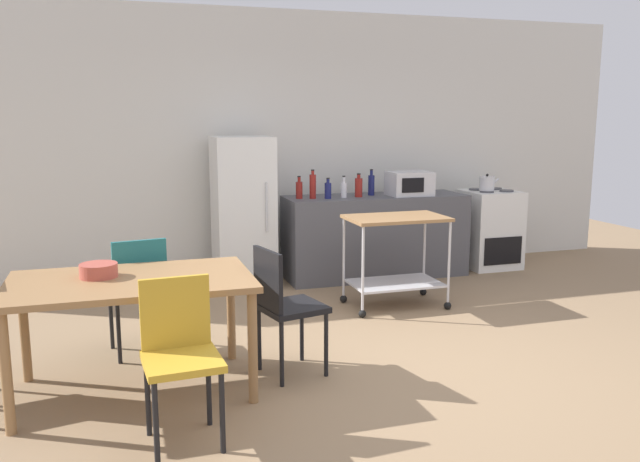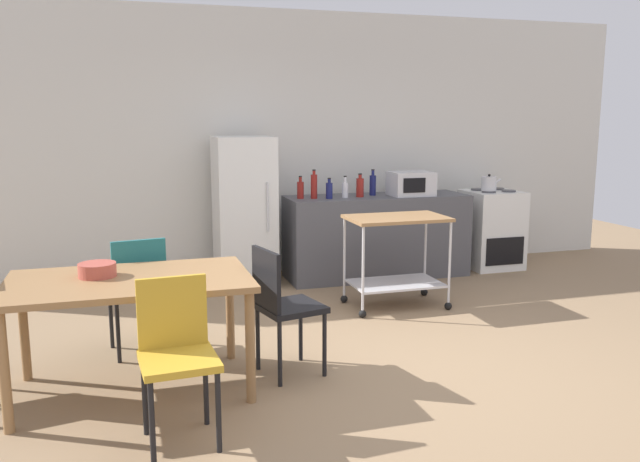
{
  "view_description": "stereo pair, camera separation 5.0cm",
  "coord_description": "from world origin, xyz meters",
  "px_view_note": "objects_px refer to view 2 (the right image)",
  "views": [
    {
      "loc": [
        -1.8,
        -3.95,
        1.76
      ],
      "look_at": [
        -0.18,
        1.2,
        0.8
      ],
      "focal_mm": 36.49,
      "sensor_mm": 36.0,
      "label": 1
    },
    {
      "loc": [
        -1.75,
        -3.96,
        1.76
      ],
      "look_at": [
        -0.18,
        1.2,
        0.8
      ],
      "focal_mm": 36.49,
      "sensor_mm": 36.0,
      "label": 2
    }
  ],
  "objects_px": {
    "chair_black": "(282,302)",
    "kitchen_cart": "(396,246)",
    "refrigerator": "(244,211)",
    "bottle_sparkling_water": "(300,189)",
    "bottle_vinegar": "(360,187)",
    "stove_oven": "(491,229)",
    "bottle_sesame_oil": "(373,185)",
    "chair_teal": "(138,287)",
    "bottle_soda": "(345,189)",
    "microwave": "(411,184)",
    "kettle": "(489,184)",
    "dining_table": "(130,290)",
    "bottle_soy_sauce": "(329,190)",
    "fruit_bowl": "(97,270)",
    "bottle_hot_sauce": "(314,186)",
    "chair_mustard": "(177,348)"
  },
  "relations": [
    {
      "from": "chair_black",
      "to": "kitchen_cart",
      "type": "xyz_separation_m",
      "value": [
        1.4,
        1.29,
        0.05
      ]
    },
    {
      "from": "refrigerator",
      "to": "bottle_sparkling_water",
      "type": "height_order",
      "value": "refrigerator"
    },
    {
      "from": "bottle_vinegar",
      "to": "stove_oven",
      "type": "bearing_deg",
      "value": 2.57
    },
    {
      "from": "chair_black",
      "to": "bottle_sparkling_water",
      "type": "relative_size",
      "value": 3.73
    },
    {
      "from": "bottle_sesame_oil",
      "to": "chair_teal",
      "type": "bearing_deg",
      "value": -144.88
    },
    {
      "from": "bottle_soda",
      "to": "microwave",
      "type": "bearing_deg",
      "value": -1.96
    },
    {
      "from": "stove_oven",
      "to": "kettle",
      "type": "bearing_deg",
      "value": -140.33
    },
    {
      "from": "dining_table",
      "to": "bottle_sparkling_water",
      "type": "height_order",
      "value": "bottle_sparkling_water"
    },
    {
      "from": "dining_table",
      "to": "kitchen_cart",
      "type": "xyz_separation_m",
      "value": [
        2.38,
        1.26,
        -0.1
      ]
    },
    {
      "from": "refrigerator",
      "to": "bottle_soy_sauce",
      "type": "bearing_deg",
      "value": -12.89
    },
    {
      "from": "chair_teal",
      "to": "fruit_bowl",
      "type": "xyz_separation_m",
      "value": [
        -0.25,
        -0.56,
        0.28
      ]
    },
    {
      "from": "chair_black",
      "to": "bottle_hot_sauce",
      "type": "relative_size",
      "value": 2.91
    },
    {
      "from": "chair_mustard",
      "to": "kitchen_cart",
      "type": "bearing_deg",
      "value": 38.75
    },
    {
      "from": "bottle_sparkling_water",
      "to": "kettle",
      "type": "height_order",
      "value": "bottle_sparkling_water"
    },
    {
      "from": "microwave",
      "to": "bottle_sesame_oil",
      "type": "bearing_deg",
      "value": 159.96
    },
    {
      "from": "chair_black",
      "to": "microwave",
      "type": "bearing_deg",
      "value": -54.14
    },
    {
      "from": "refrigerator",
      "to": "kitchen_cart",
      "type": "distance_m",
      "value": 1.73
    },
    {
      "from": "refrigerator",
      "to": "fruit_bowl",
      "type": "relative_size",
      "value": 6.6
    },
    {
      "from": "bottle_hot_sauce",
      "to": "microwave",
      "type": "distance_m",
      "value": 1.09
    },
    {
      "from": "refrigerator",
      "to": "kettle",
      "type": "height_order",
      "value": "refrigerator"
    },
    {
      "from": "dining_table",
      "to": "microwave",
      "type": "height_order",
      "value": "microwave"
    },
    {
      "from": "bottle_sesame_oil",
      "to": "chair_mustard",
      "type": "bearing_deg",
      "value": -126.81
    },
    {
      "from": "refrigerator",
      "to": "microwave",
      "type": "distance_m",
      "value": 1.83
    },
    {
      "from": "chair_mustard",
      "to": "microwave",
      "type": "bearing_deg",
      "value": 43.62
    },
    {
      "from": "chair_teal",
      "to": "bottle_soy_sauce",
      "type": "height_order",
      "value": "bottle_soy_sauce"
    },
    {
      "from": "bottle_sparkling_water",
      "to": "bottle_vinegar",
      "type": "relative_size",
      "value": 0.94
    },
    {
      "from": "chair_black",
      "to": "bottle_vinegar",
      "type": "xyz_separation_m",
      "value": [
        1.44,
        2.38,
        0.49
      ]
    },
    {
      "from": "bottle_sparkling_water",
      "to": "bottle_sesame_oil",
      "type": "distance_m",
      "value": 0.84
    },
    {
      "from": "chair_teal",
      "to": "fruit_bowl",
      "type": "distance_m",
      "value": 0.67
    },
    {
      "from": "kitchen_cart",
      "to": "kettle",
      "type": "distance_m",
      "value": 1.97
    },
    {
      "from": "bottle_sparkling_water",
      "to": "microwave",
      "type": "xyz_separation_m",
      "value": [
        1.22,
        -0.09,
        0.03
      ]
    },
    {
      "from": "refrigerator",
      "to": "bottle_hot_sauce",
      "type": "bearing_deg",
      "value": -11.31
    },
    {
      "from": "bottle_soy_sauce",
      "to": "fruit_bowl",
      "type": "xyz_separation_m",
      "value": [
        -2.25,
        -2.21,
        -0.2
      ]
    },
    {
      "from": "chair_mustard",
      "to": "refrigerator",
      "type": "relative_size",
      "value": 0.57
    },
    {
      "from": "refrigerator",
      "to": "kettle",
      "type": "relative_size",
      "value": 6.47
    },
    {
      "from": "dining_table",
      "to": "kitchen_cart",
      "type": "distance_m",
      "value": 2.69
    },
    {
      "from": "refrigerator",
      "to": "chair_mustard",
      "type": "bearing_deg",
      "value": -106.66
    },
    {
      "from": "chair_teal",
      "to": "bottle_vinegar",
      "type": "height_order",
      "value": "bottle_vinegar"
    },
    {
      "from": "bottle_soy_sauce",
      "to": "kettle",
      "type": "distance_m",
      "value": 1.91
    },
    {
      "from": "dining_table",
      "to": "bottle_vinegar",
      "type": "relative_size",
      "value": 5.93
    },
    {
      "from": "refrigerator",
      "to": "bottle_vinegar",
      "type": "xyz_separation_m",
      "value": [
        1.23,
        -0.16,
        0.23
      ]
    },
    {
      "from": "bottle_soda",
      "to": "kettle",
      "type": "height_order",
      "value": "bottle_soda"
    },
    {
      "from": "microwave",
      "to": "bottle_sparkling_water",
      "type": "bearing_deg",
      "value": 175.6
    },
    {
      "from": "dining_table",
      "to": "refrigerator",
      "type": "bearing_deg",
      "value": 64.58
    },
    {
      "from": "chair_teal",
      "to": "kitchen_cart",
      "type": "bearing_deg",
      "value": -174.3
    },
    {
      "from": "stove_oven",
      "to": "bottle_hot_sauce",
      "type": "bearing_deg",
      "value": -178.37
    },
    {
      "from": "bottle_soy_sauce",
      "to": "kitchen_cart",
      "type": "bearing_deg",
      "value": -73.17
    },
    {
      "from": "chair_mustard",
      "to": "bottle_hot_sauce",
      "type": "bearing_deg",
      "value": 57.41
    },
    {
      "from": "chair_black",
      "to": "bottle_vinegar",
      "type": "bearing_deg",
      "value": -44.54
    },
    {
      "from": "bottle_soda",
      "to": "fruit_bowl",
      "type": "xyz_separation_m",
      "value": [
        -2.44,
        -2.24,
        -0.2
      ]
    }
  ]
}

